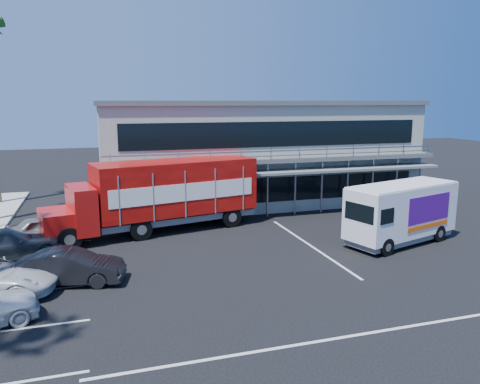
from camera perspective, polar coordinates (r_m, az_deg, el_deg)
name	(u,v)px	position (r m, az deg, el deg)	size (l,w,h in m)	color
ground	(298,269)	(21.03, 7.11, -9.30)	(120.00, 120.00, 0.00)	black
building	(254,151)	(34.93, 1.68, 5.08)	(22.40, 12.00, 7.30)	gray
red_truck	(162,193)	(26.68, -9.46, -0.11)	(12.12, 5.14, 3.98)	#AC100D
white_van	(401,212)	(25.50, 19.06, -2.33)	(6.73, 3.93, 3.11)	white
parked_car_b	(70,267)	(20.27, -20.02, -8.59)	(1.48, 4.26, 1.40)	black
parked_car_d	(5,245)	(24.41, -26.69, -5.76)	(2.01, 4.95, 1.44)	#293037
parked_car_e	(47,228)	(26.90, -22.46, -4.06)	(1.56, 3.89, 1.32)	slate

